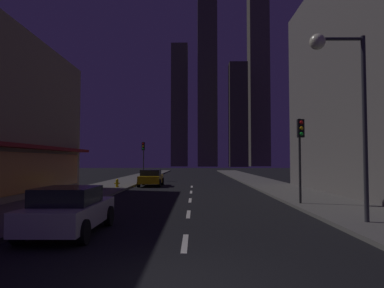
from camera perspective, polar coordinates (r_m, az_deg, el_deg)
ground_plane at (r=38.67m, az=0.07°, el=-6.09°), size 78.00×136.00×0.10m
sidewalk_right at (r=39.25m, az=10.40°, el=-5.81°), size 4.00×76.00×0.15m
sidewalk_left at (r=39.34m, az=-10.23°, el=-5.81°), size 4.00×76.00×0.15m
lane_marking_center at (r=17.75m, az=-0.42°, el=-9.97°), size 0.16×28.20×0.01m
skyscraper_distant_tall at (r=138.99m, az=-2.00°, el=6.18°), size 6.29×8.16×47.21m
skyscraper_distant_mid at (r=137.51m, az=2.47°, el=12.84°), size 7.30×5.25×77.98m
skyscraper_distant_short at (r=128.14m, az=7.40°, el=4.67°), size 6.42×6.03×37.13m
skyscraper_distant_slender at (r=147.04m, az=10.61°, el=12.18°), size 7.68×8.29×79.59m
car_parked_near at (r=11.71m, az=-19.15°, el=-9.99°), size 1.98×4.24×1.45m
car_parked_far at (r=31.60m, az=-6.60°, el=-5.40°), size 1.98×4.24×1.45m
fire_hydrant_far_left at (r=28.86m, az=-11.95°, el=-6.20°), size 0.42×0.30×0.65m
traffic_light_near_right at (r=18.35m, az=17.02°, el=0.36°), size 0.32×0.48×4.20m
traffic_light_far_left at (r=40.02m, az=-7.82°, el=-1.31°), size 0.32×0.48×4.20m
street_lamp_right at (r=13.66m, az=22.73°, el=9.38°), size 1.96×0.56×6.58m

